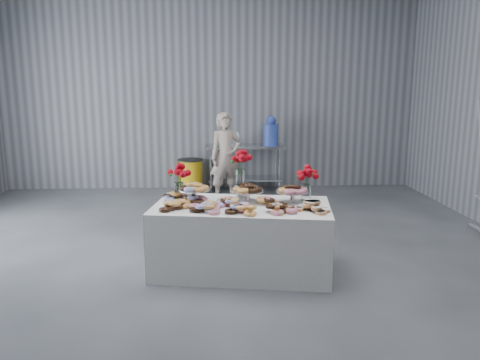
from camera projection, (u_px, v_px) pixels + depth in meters
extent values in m
plane|color=#36383E|center=(211.00, 276.00, 5.05)|extent=(9.00, 9.00, 0.00)
cube|color=slate|center=(210.00, 86.00, 9.06)|extent=(8.00, 0.04, 4.00)
cube|color=slate|center=(138.00, 142.00, 0.25)|extent=(8.00, 0.04, 4.00)
cube|color=white|center=(242.00, 238.00, 5.15)|extent=(2.03, 1.29, 0.75)
cube|color=silver|center=(245.00, 146.00, 8.93)|extent=(1.50, 0.60, 0.04)
cube|color=silver|center=(245.00, 178.00, 9.05)|extent=(1.40, 0.55, 0.03)
cylinder|color=silver|center=(211.00, 172.00, 8.73)|extent=(0.04, 0.04, 0.86)
cylinder|color=silver|center=(280.00, 171.00, 8.81)|extent=(0.04, 0.04, 0.86)
cylinder|color=silver|center=(211.00, 167.00, 9.22)|extent=(0.04, 0.04, 0.86)
cylinder|color=silver|center=(276.00, 167.00, 9.30)|extent=(0.04, 0.04, 0.86)
cylinder|color=silver|center=(194.00, 195.00, 5.26)|extent=(0.06, 0.06, 0.12)
cylinder|color=silver|center=(194.00, 190.00, 5.25)|extent=(0.36, 0.36, 0.01)
cylinder|color=silver|center=(247.00, 196.00, 5.20)|extent=(0.06, 0.06, 0.12)
cylinder|color=silver|center=(248.00, 191.00, 5.19)|extent=(0.36, 0.36, 0.01)
cylinder|color=silver|center=(293.00, 197.00, 5.15)|extent=(0.06, 0.06, 0.12)
cylinder|color=silver|center=(293.00, 192.00, 5.14)|extent=(0.36, 0.36, 0.01)
cylinder|color=white|center=(179.00, 190.00, 5.37)|extent=(0.11, 0.11, 0.18)
cylinder|color=#1E5919|center=(179.00, 179.00, 5.35)|extent=(0.04, 0.04, 0.18)
cylinder|color=white|center=(306.00, 192.00, 5.28)|extent=(0.11, 0.11, 0.18)
cylinder|color=#1E5919|center=(306.00, 181.00, 5.25)|extent=(0.04, 0.04, 0.18)
cylinder|color=silver|center=(240.00, 191.00, 5.40)|extent=(0.14, 0.14, 0.15)
cylinder|color=white|center=(240.00, 177.00, 5.37)|extent=(0.11, 0.11, 0.18)
cylinder|color=#1E5919|center=(240.00, 166.00, 5.35)|extent=(0.04, 0.04, 0.18)
cylinder|color=blue|center=(271.00, 134.00, 8.91)|extent=(0.28, 0.28, 0.40)
sphere|color=blue|center=(271.00, 121.00, 8.86)|extent=(0.20, 0.20, 0.20)
imported|color=#CC8C93|center=(226.00, 157.00, 8.21)|extent=(0.66, 0.54, 1.56)
cylinder|color=gold|center=(191.00, 176.00, 8.98)|extent=(0.46, 0.46, 0.61)
cylinder|color=black|center=(190.00, 160.00, 8.92)|extent=(0.49, 0.49, 0.02)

